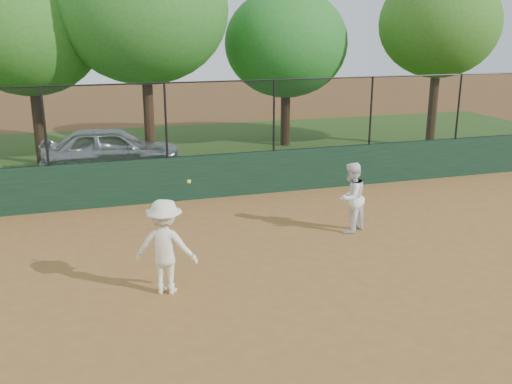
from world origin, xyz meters
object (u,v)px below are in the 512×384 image
object	(u,v)px
parked_car	(112,150)
player_main	(166,247)
player_second	(351,198)
tree_4	(440,24)
tree_1	(29,34)
tree_2	(143,10)
tree_3	(286,44)

from	to	relation	value
parked_car	player_main	world-z (taller)	player_main
parked_car	player_main	xyz separation A→B (m)	(0.35, -9.21, 0.11)
player_main	parked_car	bearing A→B (deg)	92.19
player_second	tree_4	world-z (taller)	tree_4
tree_1	tree_2	xyz separation A→B (m)	(3.65, -0.86, 0.76)
player_second	tree_3	world-z (taller)	tree_3
tree_2	tree_4	distance (m)	10.91
player_second	player_main	world-z (taller)	player_main
tree_1	parked_car	bearing A→B (deg)	-41.82
tree_2	player_main	bearing A→B (deg)	-95.62
player_second	player_main	distance (m)	4.90
player_main	tree_2	distance (m)	11.26
player_second	tree_1	xyz separation A→B (m)	(-7.15, 9.36, 3.50)
player_second	tree_4	bearing A→B (deg)	-163.77
parked_car	tree_3	world-z (taller)	tree_3
tree_2	tree_4	world-z (taller)	tree_2
player_second	tree_2	bearing A→B (deg)	-98.33
player_second	player_main	size ratio (longest dim) A/B	0.78
tree_1	tree_3	world-z (taller)	tree_1
tree_1	tree_4	bearing A→B (deg)	-5.75
player_second	tree_2	distance (m)	10.14
tree_2	tree_4	xyz separation A→B (m)	(10.89, -0.61, -0.43)
tree_1	player_second	bearing A→B (deg)	-52.64
parked_car	tree_2	size ratio (longest dim) A/B	0.58
tree_1	tree_2	bearing A→B (deg)	-13.20
player_main	tree_4	size ratio (longest dim) A/B	0.32
tree_3	tree_4	world-z (taller)	tree_4
player_main	player_second	bearing A→B (deg)	22.56
parked_car	player_second	distance (m)	8.81
player_second	tree_4	xyz separation A→B (m)	(7.38, 7.90, 3.83)
parked_car	player_main	size ratio (longest dim) A/B	2.09
tree_4	parked_car	bearing A→B (deg)	-177.34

